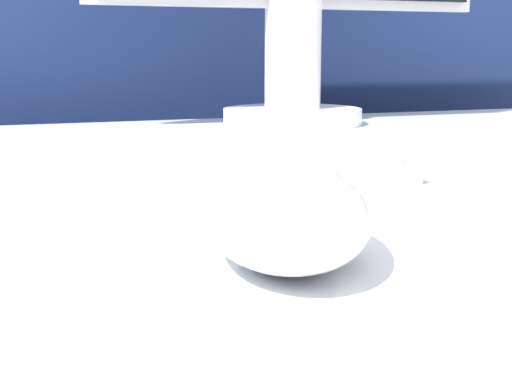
% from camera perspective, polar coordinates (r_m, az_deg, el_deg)
% --- Properties ---
extents(partition_panel, '(5.00, 0.03, 1.42)m').
position_cam_1_polar(partition_panel, '(1.09, -13.96, 3.71)').
color(partition_panel, navy).
rests_on(partition_panel, ground_plane).
extents(computer_mouse_near, '(0.11, 0.14, 0.04)m').
position_cam_1_polar(computer_mouse_near, '(0.32, 2.33, -1.65)').
color(computer_mouse_near, white).
rests_on(computer_mouse_near, desk).
extents(keyboard, '(0.38, 0.16, 0.02)m').
position_cam_1_polar(keyboard, '(0.51, -8.91, 2.10)').
color(keyboard, silver).
rests_on(keyboard, desk).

